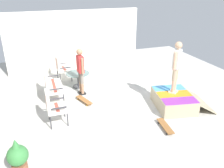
{
  "coord_description": "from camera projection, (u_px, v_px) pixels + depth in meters",
  "views": [
    {
      "loc": [
        -6.59,
        2.44,
        3.81
      ],
      "look_at": [
        0.04,
        0.06,
        0.7
      ],
      "focal_mm": 37.32,
      "sensor_mm": 36.0,
      "label": 1
    }
  ],
  "objects": [
    {
      "name": "patio_bench",
      "position": [
        50.0,
        83.0,
        7.97
      ],
      "size": [
        1.26,
        0.57,
        1.02
      ],
      "color": "#38383D",
      "rests_on": "ground_plane"
    },
    {
      "name": "skateboard_spare",
      "position": [
        165.0,
        126.0,
        6.54
      ],
      "size": [
        0.82,
        0.29,
        0.1
      ],
      "color": "brown",
      "rests_on": "ground_plane"
    },
    {
      "name": "potted_plant",
      "position": [
        18.0,
        157.0,
        4.82
      ],
      "size": [
        0.44,
        0.44,
        0.92
      ],
      "color": "brown",
      "rests_on": "ground_plane"
    },
    {
      "name": "skate_ramp",
      "position": [
        174.0,
        100.0,
        7.62
      ],
      "size": [
        1.72,
        1.99,
        0.49
      ],
      "color": "tan",
      "rests_on": "ground_plane"
    },
    {
      "name": "patio_chair_near_house",
      "position": [
        61.0,
        67.0,
        9.54
      ],
      "size": [
        0.65,
        0.59,
        1.02
      ],
      "color": "#38383D",
      "rests_on": "ground_plane"
    },
    {
      "name": "person_watching",
      "position": [
        80.0,
        68.0,
        8.22
      ],
      "size": [
        0.48,
        0.28,
        1.71
      ],
      "color": "black",
      "rests_on": "ground_plane"
    },
    {
      "name": "skateboard_by_bench",
      "position": [
        84.0,
        100.0,
        7.98
      ],
      "size": [
        0.82,
        0.45,
        0.1
      ],
      "color": "brown",
      "rests_on": "ground_plane"
    },
    {
      "name": "patio_chair_by_wall",
      "position": [
        53.0,
        105.0,
        6.57
      ],
      "size": [
        0.63,
        0.56,
        1.02
      ],
      "color": "#38383D",
      "rests_on": "ground_plane"
    },
    {
      "name": "ground_plane",
      "position": [
        114.0,
        104.0,
        7.99
      ],
      "size": [
        12.0,
        12.0,
        0.1
      ],
      "primitive_type": "cube",
      "color": "beige"
    },
    {
      "name": "patio_table",
      "position": [
        78.0,
        77.0,
        9.05
      ],
      "size": [
        0.9,
        0.9,
        0.57
      ],
      "color": "#38383D",
      "rests_on": "ground_plane"
    },
    {
      "name": "person_skater",
      "position": [
        176.0,
        64.0,
        7.23
      ],
      "size": [
        0.36,
        0.4,
        1.68
      ],
      "color": "silver",
      "rests_on": "skate_ramp"
    },
    {
      "name": "house_facade",
      "position": [
        75.0,
        41.0,
        10.54
      ],
      "size": [
        0.23,
        6.0,
        2.69
      ],
      "color": "white",
      "rests_on": "ground_plane"
    }
  ]
}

